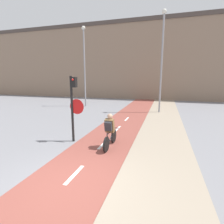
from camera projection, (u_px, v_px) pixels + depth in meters
The scene contains 8 objects.
ground_plane at pixel (66, 185), 4.76m from camera, with size 120.00×120.00×0.00m, color gray.
bike_lane at pixel (66, 184), 4.76m from camera, with size 2.50×60.00×0.02m.
sidewalk_strip at pixel (158, 202), 4.06m from camera, with size 2.40×60.00×0.05m.
building_row_background at pixel (148, 61), 24.70m from camera, with size 60.00×5.20×10.28m.
traffic_light_pole at pixel (74, 102), 7.67m from camera, with size 0.67×0.25×2.95m.
street_lamp_far at pixel (84, 59), 17.05m from camera, with size 0.36×0.36×7.68m.
street_lamp_sidewalk at pixel (162, 53), 13.69m from camera, with size 0.36×0.36×7.96m.
cyclist_near at pixel (110, 131), 7.18m from camera, with size 0.46×1.66×1.44m.
Camera 1 is at (2.45, -3.74, 2.87)m, focal length 28.00 mm.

